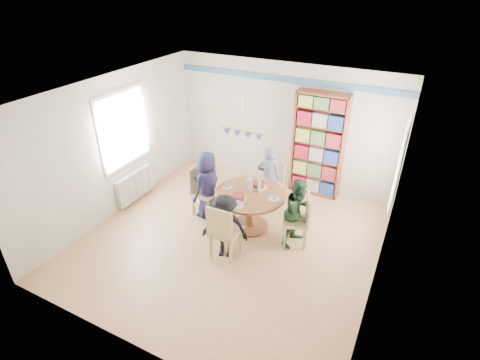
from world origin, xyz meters
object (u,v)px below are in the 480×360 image
Objects in this scene: chair_left at (202,188)px; chair_right at (301,218)px; radiator at (135,185)px; person_near at (225,227)px; person_far at (268,177)px; chair_far at (273,180)px; person_right at (298,212)px; chair_near at (223,230)px; person_left at (207,185)px; dining_table at (250,202)px; bookshelf at (318,146)px.

chair_left is 2.05m from chair_right.
person_near is at bearing -15.28° from radiator.
radiator is 0.77× the size of person_far.
chair_far is 0.71× the size of person_right.
person_far is at bearing 89.96° from chair_near.
chair_left is 0.20m from person_left.
person_near is (1.03, -0.94, 0.03)m from chair_left.
person_far is (1.05, 0.86, 0.08)m from chair_left.
dining_table is 0.99m from chair_right.
radiator is 0.77× the size of dining_table.
bookshelf is (0.69, 1.82, 0.54)m from dining_table.
person_near is (-0.01, 0.08, 0.01)m from chair_near.
person_right is 1.07× the size of person_near.
chair_near is at bearing -104.07° from bookshelf.
person_far reaches higher than chair_left.
chair_right is (3.55, 0.19, 0.19)m from radiator.
person_left is 0.61× the size of bookshelf.
chair_near reaches higher than chair_left.
chair_far is 0.66× the size of person_left.
dining_table is 1.06m from chair_left.
person_near is at bearing 147.55° from person_right.
chair_near reaches higher than dining_table.
bookshelf is (3.26, 2.04, 0.75)m from radiator.
person_near is (-0.96, -0.89, -0.04)m from person_right.
radiator is 1.02× the size of chair_right.
radiator is 1.54m from chair_left.
dining_table is at bearing -1.02° from chair_left.
chair_left is 1.36m from person_far.
person_far is at bearing -126.78° from bookshelf.
chair_near is (-0.04, -2.06, 0.08)m from chair_far.
person_near reaches higher than radiator.
chair_near is 1.36m from person_right.
person_right is 0.57× the size of bookshelf.
person_near is at bearing -138.85° from chair_right.
person_left is at bearing 132.20° from chair_near.
person_far is 1.26m from bookshelf.
chair_far is at bearing 43.81° from chair_left.
dining_table is 0.58× the size of bookshelf.
dining_table is 1.06m from chair_far.
person_near is at bearing -91.57° from dining_table.
chair_near is (2.55, -0.77, 0.23)m from radiator.
person_left is at bearing -179.07° from dining_table.
radiator is at bearing -175.02° from dining_table.
chair_right is 1.35m from person_far.
person_right is at bearing 25.53° from person_near.
dining_table is 1.03× the size of person_right.
chair_right is 0.11m from person_right.
chair_far is (1.09, 1.04, -0.07)m from chair_left.
bookshelf is at bearing 69.08° from dining_table.
person_left is 1.08× the size of person_right.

